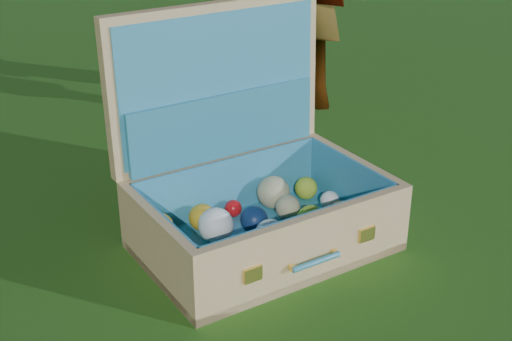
{
  "coord_description": "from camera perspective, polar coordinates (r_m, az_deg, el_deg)",
  "views": [
    {
      "loc": [
        -0.51,
        -1.82,
        1.03
      ],
      "look_at": [
        -0.08,
        -0.11,
        0.19
      ],
      "focal_mm": 50.0,
      "sensor_mm": 36.0,
      "label": 1
    }
  ],
  "objects": [
    {
      "name": "stray_ball",
      "position": [
        1.95,
        -8.79,
        -5.46
      ],
      "size": [
        0.08,
        0.08,
        0.08
      ],
      "primitive_type": "sphere",
      "color": "#467CB6",
      "rests_on": "ground"
    },
    {
      "name": "ground",
      "position": [
        2.15,
        1.38,
        -3.28
      ],
      "size": [
        60.0,
        60.0,
        0.0
      ],
      "primitive_type": "plane",
      "color": "#215114",
      "rests_on": "ground"
    },
    {
      "name": "suitcase",
      "position": [
        1.94,
        -0.77,
        -0.68
      ],
      "size": [
        0.77,
        0.66,
        0.63
      ],
      "rotation": [
        0.0,
        0.0,
        0.32
      ],
      "color": "#DCB376",
      "rests_on": "ground"
    }
  ]
}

